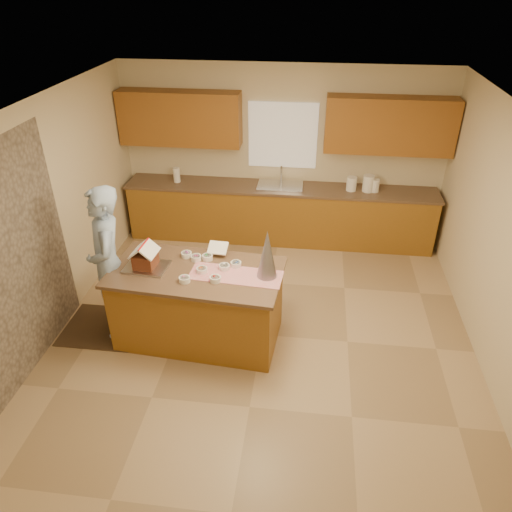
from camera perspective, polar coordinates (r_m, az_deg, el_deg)
name	(u,v)px	position (r m, az deg, el deg)	size (l,w,h in m)	color
floor	(262,335)	(5.98, 0.72, -9.29)	(5.50, 5.50, 0.00)	tan
ceiling	(264,112)	(4.70, 0.95, 16.64)	(5.50, 5.50, 0.00)	silver
wall_back	(282,154)	(7.72, 3.13, 11.97)	(5.50, 5.50, 0.00)	beige
wall_front	(212,461)	(3.13, -5.25, -22.96)	(5.50, 5.50, 0.00)	beige
wall_left	(44,225)	(5.98, -23.76, 3.35)	(5.50, 5.50, 0.00)	beige
wall_right	(505,253)	(5.56, 27.36, 0.33)	(5.50, 5.50, 0.00)	beige
stone_accent	(9,271)	(5.44, -27.20, -1.55)	(2.50, 2.50, 0.00)	gray
window_curtain	(283,135)	(7.60, 3.18, 14.04)	(1.05, 0.03, 1.00)	white
back_counter_base	(279,215)	(7.79, 2.78, 4.92)	(4.80, 0.60, 0.88)	brown
back_counter_top	(280,188)	(7.60, 2.86, 8.03)	(4.85, 0.63, 0.04)	brown
upper_cabinet_left	(180,118)	(7.64, -8.98, 15.78)	(1.85, 0.35, 0.80)	#985A20
upper_cabinet_right	(390,125)	(7.44, 15.54, 14.64)	(1.85, 0.35, 0.80)	#985A20
sink	(280,189)	(7.60, 2.86, 7.96)	(0.70, 0.45, 0.12)	silver
faucet	(281,174)	(7.71, 3.00, 9.64)	(0.03, 0.03, 0.28)	silver
island_base	(199,306)	(5.72, -6.81, -5.89)	(1.85, 0.92, 0.90)	brown
island_top	(196,272)	(5.45, -7.11, -1.93)	(1.93, 1.01, 0.04)	brown
table_runner	(236,275)	(5.33, -2.40, -2.26)	(1.03, 0.37, 0.01)	#B10C25
baking_tray	(146,267)	(5.58, -12.81, -1.27)	(0.47, 0.35, 0.03)	silver
cookbook	(218,248)	(5.67, -4.53, 0.96)	(0.23, 0.02, 0.18)	white
tinsel_tree	(267,254)	(5.16, 1.33, 0.22)	(0.23, 0.23, 0.56)	#A0A0AB
rug	(117,328)	(6.31, -16.13, -8.15)	(1.27, 0.83, 0.01)	black
boy	(109,264)	(5.76, -17.02, -0.89)	(0.68, 0.45, 1.88)	#98B3D7
canister_a	(352,184)	(7.56, 11.22, 8.37)	(0.15, 0.15, 0.21)	white
canister_b	(368,183)	(7.58, 13.14, 8.36)	(0.17, 0.17, 0.25)	white
canister_c	(375,185)	(7.60, 13.87, 8.10)	(0.14, 0.14, 0.19)	white
paper_towel	(177,175)	(7.83, -9.36, 9.43)	(0.11, 0.11, 0.23)	white
gingerbread_house	(145,258)	(5.52, -12.96, -0.21)	(0.30, 0.31, 0.29)	maroon
candy_bowls	(206,266)	(5.46, -5.87, -1.17)	(0.73, 0.64, 0.06)	green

